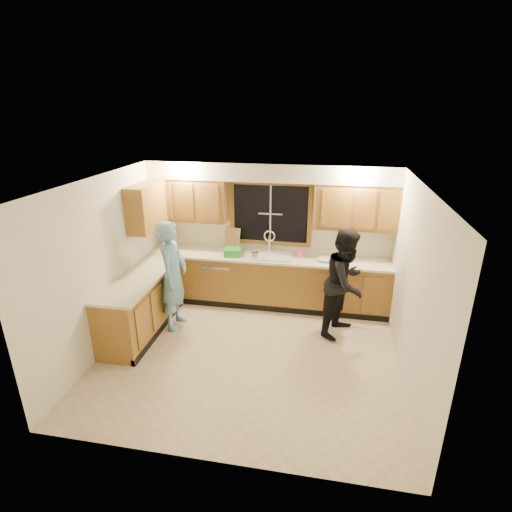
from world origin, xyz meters
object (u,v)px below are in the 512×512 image
(dish_crate, at_px, (233,252))
(dishwasher, at_px, (221,279))
(knife_block, at_px, (172,240))
(soap_bottle, at_px, (301,252))
(sink, at_px, (267,259))
(man, at_px, (173,276))
(stove, at_px, (124,323))
(woman, at_px, (346,283))
(bowl, at_px, (325,260))

(dish_crate, bearing_deg, dishwasher, 162.72)
(knife_block, xyz_separation_m, soap_bottle, (2.38, -0.12, -0.02))
(sink, bearing_deg, soap_bottle, 4.01)
(soap_bottle, bearing_deg, knife_block, 177.13)
(man, xyz_separation_m, soap_bottle, (1.90, 1.08, 0.13))
(man, distance_m, dish_crate, 1.20)
(dishwasher, relative_size, man, 0.46)
(stove, relative_size, woman, 0.53)
(knife_block, relative_size, bowl, 1.06)
(dish_crate, bearing_deg, soap_bottle, 6.42)
(dishwasher, distance_m, bowl, 1.91)
(bowl, bearing_deg, knife_block, 175.16)
(sink, relative_size, knife_block, 3.65)
(knife_block, bearing_deg, man, -98.72)
(sink, height_order, woman, woman)
(stove, xyz_separation_m, knife_block, (-0.01, 1.98, 0.59))
(woman, relative_size, bowl, 7.70)
(dishwasher, relative_size, woman, 0.48)
(sink, height_order, dish_crate, sink)
(stove, xyz_separation_m, soap_bottle, (2.38, 1.87, 0.57))
(sink, height_order, soap_bottle, sink)
(sink, relative_size, soap_bottle, 4.48)
(sink, bearing_deg, dish_crate, -171.27)
(knife_block, bearing_deg, woman, -46.52)
(man, xyz_separation_m, woman, (2.65, 0.30, -0.03))
(woman, relative_size, dish_crate, 5.91)
(sink, xyz_separation_m, dishwasher, (-0.85, -0.01, -0.45))
(soap_bottle, xyz_separation_m, bowl, (0.41, -0.12, -0.07))
(dishwasher, xyz_separation_m, bowl, (1.84, -0.06, 0.54))
(dishwasher, bearing_deg, dish_crate, -17.28)
(knife_block, distance_m, soap_bottle, 2.39)
(sink, relative_size, man, 0.49)
(knife_block, relative_size, dish_crate, 0.82)
(bowl, bearing_deg, man, -157.34)
(dishwasher, bearing_deg, knife_block, 169.63)
(dishwasher, relative_size, bowl, 3.71)
(sink, distance_m, soap_bottle, 0.60)
(bowl, bearing_deg, sink, 175.59)
(dishwasher, height_order, dish_crate, dish_crate)
(dish_crate, bearing_deg, stove, -124.69)
(stove, height_order, soap_bottle, soap_bottle)
(soap_bottle, bearing_deg, bowl, -15.93)
(dishwasher, distance_m, soap_bottle, 1.55)
(man, xyz_separation_m, bowl, (2.31, 0.97, 0.06))
(sink, xyz_separation_m, man, (-1.33, -1.04, 0.02))
(dish_crate, relative_size, soap_bottle, 1.50)
(sink, xyz_separation_m, bowl, (0.99, -0.08, 0.08))
(stove, height_order, man, man)
(dish_crate, relative_size, bowl, 1.30)
(woman, height_order, soap_bottle, woman)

